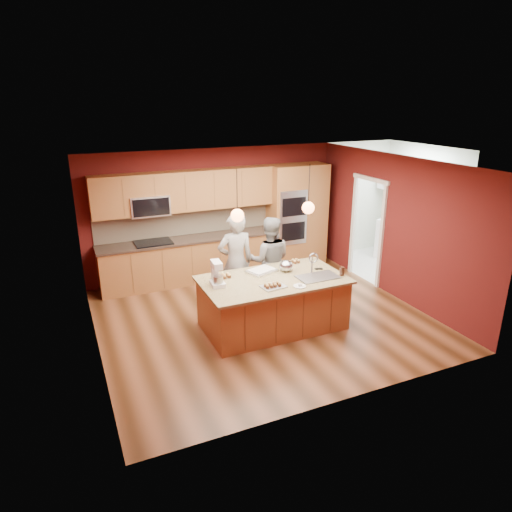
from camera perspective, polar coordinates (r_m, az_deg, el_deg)
name	(u,v)px	position (r m, az deg, el deg)	size (l,w,h in m)	color
floor	(263,318)	(8.11, 0.85, -7.77)	(5.50, 5.50, 0.00)	#432611
ceiling	(264,163)	(7.28, 0.96, 11.49)	(5.50, 5.50, 0.00)	white
wall_back	(214,212)	(9.83, -5.25, 5.46)	(5.50, 5.50, 0.00)	#4C1211
wall_front	(351,305)	(5.58, 11.80, -5.97)	(5.50, 5.50, 0.00)	#4C1211
wall_left	(89,269)	(6.96, -20.13, -1.59)	(5.00, 5.00, 0.00)	#4C1211
wall_right	(395,227)	(9.05, 16.95, 3.47)	(5.00, 5.00, 0.00)	#4C1211
cabinet_run	(187,236)	(9.50, -8.57, 2.54)	(3.74, 0.64, 2.30)	#9A642B
oven_column	(297,216)	(10.33, 5.10, 5.01)	(1.30, 0.62, 2.30)	#9A642B
doorway_trim	(367,232)	(9.71, 13.66, 2.97)	(0.08, 1.11, 2.20)	silver
laundry_room	(419,180)	(10.84, 19.68, 8.97)	(2.60, 2.70, 2.70)	beige
pendant_left	(237,215)	(6.89, -2.35, 5.12)	(0.20, 0.20, 0.80)	black
pendant_right	(308,208)	(7.42, 6.55, 6.04)	(0.20, 0.20, 0.80)	black
island	(274,302)	(7.66, 2.23, -5.78)	(2.37, 1.33, 1.25)	#9A642B
person_left	(236,262)	(8.14, -2.56, -0.76)	(0.66, 0.43, 1.80)	black
person_right	(269,261)	(8.42, 1.69, -0.58)	(0.80, 0.63, 1.66)	slate
stand_mixer	(217,275)	(7.18, -4.91, -2.40)	(0.23, 0.31, 0.40)	white
sheet_cake	(262,271)	(7.76, 0.71, -1.84)	(0.57, 0.49, 0.05)	silver
cooling_rack	(273,286)	(7.15, 2.18, -3.83)	(0.37, 0.27, 0.02)	#B3B5BB
mixing_bowl	(286,266)	(7.78, 3.78, -1.25)	(0.24, 0.24, 0.20)	#AAACB0
plate	(300,286)	(7.20, 5.49, -3.78)	(0.20, 0.20, 0.01)	silver
tumbler	(342,271)	(7.72, 10.69, -1.89)	(0.08, 0.08, 0.15)	#321B11
phone	(319,269)	(7.96, 7.84, -1.59)	(0.13, 0.07, 0.01)	black
cupcakes_left	(221,276)	(7.50, -4.39, -2.54)	(0.33, 0.16, 0.07)	tan
cupcakes_rack	(272,285)	(7.12, 2.07, -3.61)	(0.28, 0.14, 0.06)	tan
cupcakes_right	(296,261)	(8.20, 4.98, -0.63)	(0.14, 0.14, 0.06)	tan
washer	(415,248)	(10.90, 19.21, 0.98)	(0.57, 0.59, 0.93)	white
dryer	(393,239)	(11.37, 16.72, 2.03)	(0.58, 0.60, 0.94)	white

